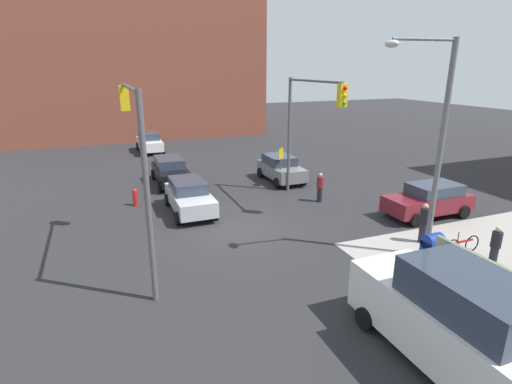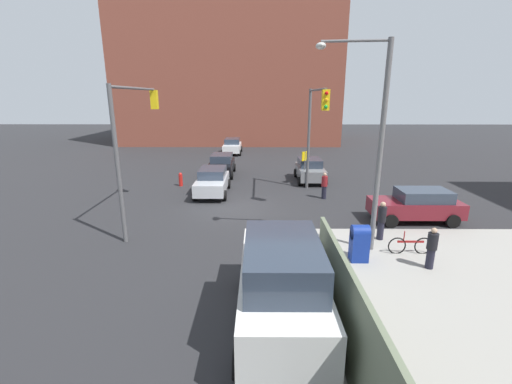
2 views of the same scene
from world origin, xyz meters
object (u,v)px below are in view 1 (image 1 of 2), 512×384
pedestrian_crossing (495,246)px  pedestrian_waiting (424,222)px  mailbox_blue (432,251)px  sedan_gray (281,168)px  sedan_black (170,171)px  street_lamp_corner (434,136)px  sedan_silver (189,196)px  coupe_maroon (429,200)px  van_white_delivery (454,320)px  pedestrian_walking_north (320,187)px  traffic_signal_se_corner (135,141)px  coupe_white (150,142)px  fire_hydrant (135,197)px  bicycle_leaning_on_fence (462,245)px  traffic_signal_nw_corner (308,116)px

pedestrian_crossing → pedestrian_waiting: bearing=-99.8°
pedestrian_waiting → mailbox_blue: bearing=-113.1°
sedan_gray → sedan_black: (-1.94, -6.70, 0.00)m
street_lamp_corner → sedan_silver: (-8.19, -7.15, -3.86)m
coupe_maroon → van_white_delivery: (8.22, -7.26, 0.44)m
sedan_silver → pedestrian_waiting: pedestrian_waiting is taller
sedan_black → pedestrian_waiting: 15.13m
van_white_delivery → pedestrian_walking_north: size_ratio=3.35×
sedan_black → street_lamp_corner: bearing=27.6°
traffic_signal_se_corner → sedan_gray: bearing=132.6°
coupe_white → pedestrian_walking_north: size_ratio=2.57×
sedan_gray → sedan_black: size_ratio=0.92×
sedan_silver → coupe_maroon: bearing=65.5°
fire_hydrant → bicycle_leaning_on_fence: (10.60, 11.40, -0.14)m
pedestrian_crossing → pedestrian_walking_north: 9.07m
sedan_silver → mailbox_blue: bearing=36.0°
sedan_gray → van_white_delivery: bearing=-10.8°
street_lamp_corner → coupe_white: (-24.27, -7.07, -3.86)m
sedan_silver → bicycle_leaning_on_fence: sedan_silver is taller
sedan_gray → coupe_maroon: 9.37m
traffic_signal_se_corner → bicycle_leaning_on_fence: 12.94m
street_lamp_corner → pedestrian_waiting: bearing=131.9°
sedan_silver → pedestrian_waiting: 10.95m
mailbox_blue → pedestrian_walking_north: bearing=178.6°
pedestrian_crossing → coupe_white: bearing=-99.6°
sedan_gray → coupe_white: bearing=-152.2°
fire_hydrant → van_white_delivery: van_white_delivery is taller
coupe_maroon → sedan_silver: bearing=-114.5°
traffic_signal_nw_corner → pedestrian_walking_north: size_ratio=4.03×
mailbox_blue → bicycle_leaning_on_fence: mailbox_blue is taller
mailbox_blue → sedan_gray: bearing=-179.9°
sedan_gray → mailbox_blue: bearing=0.1°
pedestrian_crossing → coupe_maroon: bearing=-137.5°
traffic_signal_nw_corner → street_lamp_corner: 7.61m
traffic_signal_nw_corner → van_white_delivery: bearing=-12.2°
traffic_signal_se_corner → mailbox_blue: 11.04m
sedan_black → mailbox_blue: bearing=24.5°
traffic_signal_se_corner → coupe_maroon: (-0.28, 13.56, -3.82)m
sedan_gray → pedestrian_crossing: size_ratio=2.53×
traffic_signal_se_corner → coupe_white: traffic_signal_se_corner is taller
van_white_delivery → coupe_maroon: bearing=138.6°
sedan_gray → bicycle_leaning_on_fence: size_ratio=2.26×
traffic_signal_se_corner → mailbox_blue: (4.05, 9.50, -3.90)m
sedan_silver → van_white_delivery: (13.13, 3.52, 0.44)m
fire_hydrant → sedan_black: 4.31m
mailbox_blue → coupe_maroon: 5.94m
bicycle_leaning_on_fence → street_lamp_corner: bearing=-104.1°
sedan_silver → pedestrian_crossing: sedan_silver is taller
traffic_signal_nw_corner → pedestrian_waiting: size_ratio=3.79×
traffic_signal_se_corner → sedan_black: (-10.65, 2.79, -3.82)m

